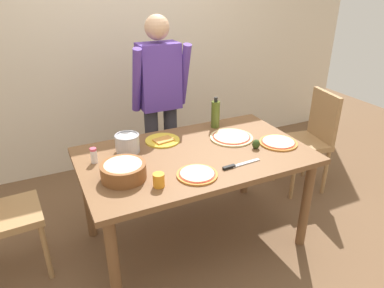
{
  "coord_description": "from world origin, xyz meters",
  "views": [
    {
      "loc": [
        -0.98,
        -2.0,
        1.9
      ],
      "look_at": [
        0.0,
        0.05,
        0.81
      ],
      "focal_mm": 33.23,
      "sensor_mm": 36.0,
      "label": 1
    }
  ],
  "objects_px": {
    "steel_pot": "(127,143)",
    "cup_orange": "(159,180)",
    "person_cook": "(160,98)",
    "pizza_second_cooked": "(197,174)",
    "salt_shaker": "(94,155)",
    "dining_table": "(195,164)",
    "plate_with_slice": "(163,140)",
    "olive_oil_bottle": "(215,114)",
    "chair_wooden_right": "(311,136)",
    "popcorn_bowl": "(123,170)",
    "pizza_raw_on_board": "(231,137)",
    "chef_knife": "(237,165)",
    "pizza_cooked_on_tray": "(278,142)",
    "avocado": "(256,144)"
  },
  "relations": [
    {
      "from": "pizza_second_cooked",
      "to": "chef_knife",
      "type": "relative_size",
      "value": 0.89
    },
    {
      "from": "dining_table",
      "to": "popcorn_bowl",
      "type": "distance_m",
      "value": 0.58
    },
    {
      "from": "pizza_cooked_on_tray",
      "to": "chair_wooden_right",
      "type": "bearing_deg",
      "value": 28.03
    },
    {
      "from": "olive_oil_bottle",
      "to": "cup_orange",
      "type": "relative_size",
      "value": 3.01
    },
    {
      "from": "pizza_cooked_on_tray",
      "to": "salt_shaker",
      "type": "bearing_deg",
      "value": 167.31
    },
    {
      "from": "chef_knife",
      "to": "pizza_cooked_on_tray",
      "type": "bearing_deg",
      "value": 19.22
    },
    {
      "from": "plate_with_slice",
      "to": "person_cook",
      "type": "bearing_deg",
      "value": 70.66
    },
    {
      "from": "chair_wooden_right",
      "to": "avocado",
      "type": "relative_size",
      "value": 13.57
    },
    {
      "from": "salt_shaker",
      "to": "cup_orange",
      "type": "bearing_deg",
      "value": -58.47
    },
    {
      "from": "steel_pot",
      "to": "pizza_second_cooked",
      "type": "bearing_deg",
      "value": -60.05
    },
    {
      "from": "olive_oil_bottle",
      "to": "steel_pot",
      "type": "bearing_deg",
      "value": -170.85
    },
    {
      "from": "cup_orange",
      "to": "salt_shaker",
      "type": "xyz_separation_m",
      "value": [
        -0.28,
        0.46,
        0.01
      ]
    },
    {
      "from": "popcorn_bowl",
      "to": "chef_knife",
      "type": "distance_m",
      "value": 0.73
    },
    {
      "from": "dining_table",
      "to": "cup_orange",
      "type": "xyz_separation_m",
      "value": [
        -0.38,
        -0.3,
        0.13
      ]
    },
    {
      "from": "dining_table",
      "to": "plate_with_slice",
      "type": "xyz_separation_m",
      "value": [
        -0.13,
        0.28,
        0.1
      ]
    },
    {
      "from": "salt_shaker",
      "to": "avocado",
      "type": "height_order",
      "value": "salt_shaker"
    },
    {
      "from": "plate_with_slice",
      "to": "popcorn_bowl",
      "type": "distance_m",
      "value": 0.58
    },
    {
      "from": "person_cook",
      "to": "pizza_raw_on_board",
      "type": "height_order",
      "value": "person_cook"
    },
    {
      "from": "salt_shaker",
      "to": "chef_knife",
      "type": "relative_size",
      "value": 0.36
    },
    {
      "from": "chair_wooden_right",
      "to": "popcorn_bowl",
      "type": "bearing_deg",
      "value": -169.05
    },
    {
      "from": "pizza_second_cooked",
      "to": "steel_pot",
      "type": "xyz_separation_m",
      "value": [
        -0.3,
        0.51,
        0.06
      ]
    },
    {
      "from": "steel_pot",
      "to": "chef_knife",
      "type": "distance_m",
      "value": 0.78
    },
    {
      "from": "dining_table",
      "to": "steel_pot",
      "type": "height_order",
      "value": "steel_pot"
    },
    {
      "from": "plate_with_slice",
      "to": "cup_orange",
      "type": "bearing_deg",
      "value": -113.24
    },
    {
      "from": "pizza_raw_on_board",
      "to": "pizza_second_cooked",
      "type": "height_order",
      "value": "same"
    },
    {
      "from": "olive_oil_bottle",
      "to": "cup_orange",
      "type": "height_order",
      "value": "olive_oil_bottle"
    },
    {
      "from": "chair_wooden_right",
      "to": "cup_orange",
      "type": "bearing_deg",
      "value": -162.41
    },
    {
      "from": "cup_orange",
      "to": "salt_shaker",
      "type": "height_order",
      "value": "salt_shaker"
    },
    {
      "from": "pizza_raw_on_board",
      "to": "steel_pot",
      "type": "bearing_deg",
      "value": 170.89
    },
    {
      "from": "dining_table",
      "to": "chef_knife",
      "type": "distance_m",
      "value": 0.35
    },
    {
      "from": "plate_with_slice",
      "to": "dining_table",
      "type": "bearing_deg",
      "value": -64.58
    },
    {
      "from": "olive_oil_bottle",
      "to": "salt_shaker",
      "type": "relative_size",
      "value": 2.42
    },
    {
      "from": "olive_oil_bottle",
      "to": "cup_orange",
      "type": "distance_m",
      "value": 0.99
    },
    {
      "from": "dining_table",
      "to": "avocado",
      "type": "height_order",
      "value": "avocado"
    },
    {
      "from": "dining_table",
      "to": "popcorn_bowl",
      "type": "relative_size",
      "value": 5.71
    },
    {
      "from": "person_cook",
      "to": "pizza_cooked_on_tray",
      "type": "distance_m",
      "value": 1.08
    },
    {
      "from": "pizza_cooked_on_tray",
      "to": "salt_shaker",
      "type": "height_order",
      "value": "salt_shaker"
    },
    {
      "from": "pizza_raw_on_board",
      "to": "olive_oil_bottle",
      "type": "xyz_separation_m",
      "value": [
        -0.01,
        0.25,
        0.1
      ]
    },
    {
      "from": "steel_pot",
      "to": "cup_orange",
      "type": "height_order",
      "value": "steel_pot"
    },
    {
      "from": "person_cook",
      "to": "cup_orange",
      "type": "height_order",
      "value": "person_cook"
    },
    {
      "from": "salt_shaker",
      "to": "avocado",
      "type": "distance_m",
      "value": 1.13
    },
    {
      "from": "cup_orange",
      "to": "chef_knife",
      "type": "relative_size",
      "value": 0.29
    },
    {
      "from": "pizza_raw_on_board",
      "to": "steel_pot",
      "type": "distance_m",
      "value": 0.79
    },
    {
      "from": "pizza_cooked_on_tray",
      "to": "avocado",
      "type": "xyz_separation_m",
      "value": [
        -0.2,
        0.0,
        0.03
      ]
    },
    {
      "from": "pizza_cooked_on_tray",
      "to": "popcorn_bowl",
      "type": "xyz_separation_m",
      "value": [
        -1.17,
        0.01,
        0.05
      ]
    },
    {
      "from": "dining_table",
      "to": "pizza_raw_on_board",
      "type": "relative_size",
      "value": 4.85
    },
    {
      "from": "steel_pot",
      "to": "salt_shaker",
      "type": "relative_size",
      "value": 1.64
    },
    {
      "from": "pizza_second_cooked",
      "to": "steel_pot",
      "type": "relative_size",
      "value": 1.5
    },
    {
      "from": "pizza_second_cooked",
      "to": "steel_pot",
      "type": "bearing_deg",
      "value": 119.95
    },
    {
      "from": "chef_knife",
      "to": "plate_with_slice",
      "type": "bearing_deg",
      "value": 117.97
    }
  ]
}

